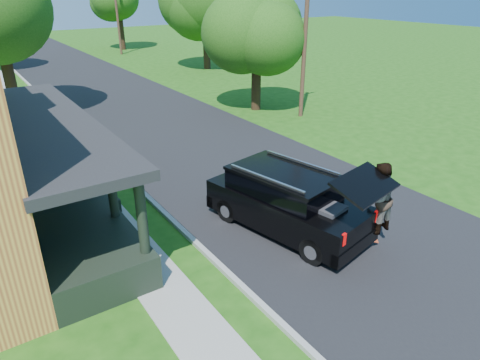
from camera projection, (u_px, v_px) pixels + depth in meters
ground at (357, 237)px, 12.32m from camera, size 140.00×140.00×0.00m
street at (119, 98)px, 27.41m from camera, size 8.00×120.00×0.02m
curb at (52, 108)px, 25.35m from camera, size 0.15×120.00×0.12m
sidewalk at (24, 111)px, 24.57m from camera, size 1.30×120.00×0.03m
black_suv at (287, 201)px, 12.35m from camera, size 2.95×5.48×2.42m
skateboarder at (378, 198)px, 11.31m from camera, size 1.03×0.84×1.99m
skateboard at (372, 228)px, 11.92m from camera, size 0.49×0.64×0.71m
tree_right_near at (256, 23)px, 23.05m from camera, size 5.06×4.79×7.21m
utility_pole_near at (305, 38)px, 22.02m from camera, size 1.43×0.25×7.99m
utility_pole_far at (117, 13)px, 43.21m from camera, size 1.51×0.26×7.89m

